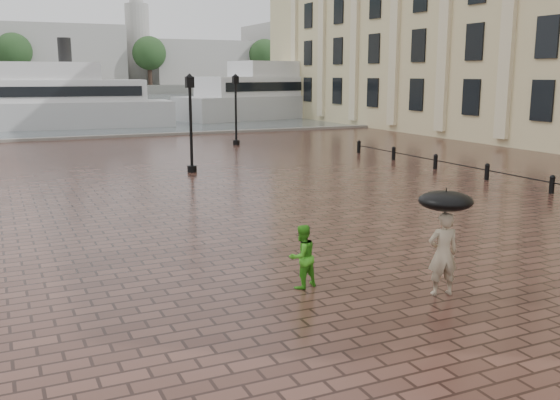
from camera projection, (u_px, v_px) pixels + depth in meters
name	position (u px, v px, depth m)	size (l,w,h in m)	color
ground	(239.00, 258.00, 15.59)	(300.00, 300.00, 0.00)	#3B221A
harbour_water	(29.00, 104.00, 97.55)	(240.00, 240.00, 0.00)	#475256
quay_edge	(77.00, 139.00, 44.10)	(80.00, 0.60, 0.30)	slate
far_shore	(13.00, 88.00, 157.94)	(300.00, 60.00, 2.00)	#4C4C47
distant_skyline	(206.00, 56.00, 167.03)	(102.50, 22.00, 33.00)	#9C9A94
far_trees	(13.00, 52.00, 136.68)	(188.00, 8.00, 13.50)	#2D2119
bollard_row	(487.00, 171.00, 27.02)	(0.22, 21.22, 0.73)	black
street_lamps	(80.00, 120.00, 30.11)	(21.44, 14.44, 4.40)	black
adult_pedestrian	(443.00, 254.00, 12.81)	(0.64, 0.42, 1.76)	tan
child_pedestrian	(302.00, 257.00, 13.27)	(0.67, 0.52, 1.38)	green
ferry_near	(34.00, 101.00, 52.52)	(23.35, 7.40, 7.53)	#B8B8B8
ferry_far	(285.00, 94.00, 66.58)	(25.01, 11.53, 7.98)	#B8B8B8
umbrella	(446.00, 201.00, 12.59)	(1.10, 1.10, 1.16)	black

